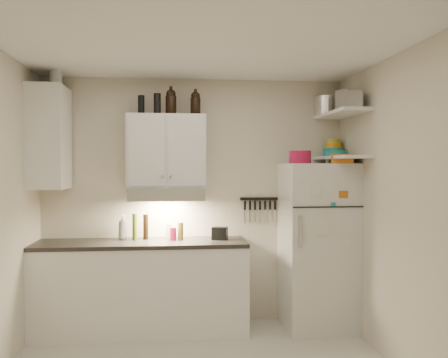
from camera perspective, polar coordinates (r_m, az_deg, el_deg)
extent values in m
cube|color=white|center=(3.95, -2.27, 15.20)|extent=(3.20, 3.00, 0.02)
cube|color=beige|center=(5.36, -3.37, -2.52)|extent=(3.20, 0.02, 2.60)
cube|color=beige|center=(4.28, 19.84, -3.60)|extent=(0.02, 3.00, 2.60)
cube|color=white|center=(5.19, -9.40, -12.30)|extent=(2.10, 0.60, 0.88)
cube|color=#2A2824|center=(5.10, -9.43, -7.27)|extent=(2.10, 0.62, 0.04)
cube|color=white|center=(5.17, -6.61, 3.16)|extent=(0.80, 0.33, 0.75)
cube|color=white|center=(5.17, -19.34, 4.47)|extent=(0.33, 0.55, 1.00)
cube|color=silver|center=(5.11, -6.60, -1.71)|extent=(0.76, 0.46, 0.12)
cube|color=silver|center=(5.28, 10.64, -7.52)|extent=(0.70, 0.68, 1.70)
cube|color=white|center=(5.17, 13.28, 7.29)|extent=(0.30, 0.95, 0.03)
cube|color=white|center=(5.15, 13.26, 2.41)|extent=(0.30, 0.95, 0.03)
cube|color=black|center=(5.41, 4.07, -2.27)|extent=(0.42, 0.02, 0.03)
cylinder|color=#A71340|center=(5.04, 8.68, 2.49)|extent=(0.25, 0.25, 0.13)
cube|color=#C46418|center=(5.04, 13.37, 2.25)|extent=(0.29, 0.32, 0.09)
cylinder|color=silver|center=(5.25, 11.83, 2.21)|extent=(0.06, 0.06, 0.09)
cylinder|color=silver|center=(5.46, 11.70, 8.18)|extent=(0.33, 0.33, 0.19)
cube|color=#AAAAAD|center=(5.09, 14.11, 8.68)|extent=(0.25, 0.24, 0.20)
cube|color=#AAAAAD|center=(4.91, 14.39, 8.73)|extent=(0.17, 0.17, 0.16)
cylinder|color=teal|center=(5.46, 12.37, 2.98)|extent=(0.22, 0.22, 0.09)
cylinder|color=orange|center=(5.52, 12.45, 3.70)|extent=(0.18, 0.18, 0.05)
cylinder|color=gold|center=(5.52, 12.45, 4.20)|extent=(0.14, 0.14, 0.04)
cylinder|color=teal|center=(5.19, 12.80, 2.87)|extent=(0.26, 0.26, 0.05)
cylinder|color=black|center=(5.13, -7.64, 8.52)|extent=(0.08, 0.08, 0.21)
cylinder|color=black|center=(5.20, -9.44, 8.35)|extent=(0.07, 0.07, 0.19)
cylinder|color=silver|center=(5.22, -18.70, 10.88)|extent=(0.13, 0.13, 0.16)
imported|color=white|center=(5.23, -11.45, -5.22)|extent=(0.14, 0.14, 0.29)
cylinder|color=brown|center=(5.12, -4.99, -5.96)|extent=(0.06, 0.06, 0.18)
cylinder|color=#455F17|center=(5.17, -10.16, -5.42)|extent=(0.05, 0.05, 0.27)
cylinder|color=black|center=(5.20, -8.94, -5.43)|extent=(0.06, 0.06, 0.26)
cylinder|color=silver|center=(5.20, -6.35, -5.98)|extent=(0.05, 0.05, 0.16)
cylinder|color=#A71340|center=(5.11, -5.84, -6.26)|extent=(0.07, 0.07, 0.13)
cube|color=black|center=(5.13, -0.49, -6.24)|extent=(0.18, 0.15, 0.13)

